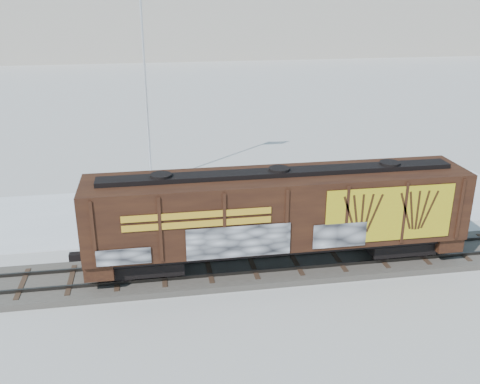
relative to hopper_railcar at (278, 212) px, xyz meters
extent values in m
plane|color=white|center=(-3.13, 0.01, -2.85)|extent=(500.00, 500.00, 0.00)
cube|color=#59544C|center=(-3.13, 0.01, -2.71)|extent=(50.00, 3.40, 0.28)
cube|color=#33302D|center=(-3.13, -0.71, -2.49)|extent=(50.00, 0.10, 0.15)
cube|color=#33302D|center=(-3.13, 0.73, -2.49)|extent=(50.00, 0.10, 0.15)
cube|color=white|center=(-3.13, 7.51, -2.83)|extent=(40.00, 8.00, 0.03)
cube|color=white|center=(-3.13, 95.01, 3.15)|extent=(360.00, 40.00, 12.00)
cube|color=black|center=(-5.76, 0.01, -1.97)|extent=(3.00, 2.00, 0.90)
cube|color=black|center=(5.76, 0.01, -1.97)|extent=(3.00, 2.00, 0.90)
cylinder|color=black|center=(-6.71, -0.77, -1.97)|extent=(0.90, 0.12, 0.90)
cube|color=black|center=(0.00, 0.01, -1.44)|extent=(16.74, 2.40, 0.25)
cube|color=#381C0F|center=(0.00, 0.01, 0.20)|extent=(16.74, 3.00, 3.04)
cube|color=black|center=(0.00, 0.01, 1.82)|extent=(15.40, 0.90, 0.20)
cube|color=gold|center=(4.52, -1.53, 0.20)|extent=(5.69, 0.03, 2.46)
cube|color=gold|center=(-3.69, -1.53, 0.55)|extent=(6.03, 0.02, 0.70)
cube|color=silver|center=(-2.01, -1.54, -0.57)|extent=(4.35, 0.03, 1.40)
cylinder|color=silver|center=(-5.54, 12.65, -2.75)|extent=(0.90, 0.90, 0.20)
cylinder|color=silver|center=(-5.54, 12.65, 3.59)|extent=(0.14, 0.14, 12.88)
imported|color=#B9BDC1|center=(-5.15, 8.22, -2.09)|extent=(4.47, 2.36, 1.45)
imported|color=silver|center=(-1.54, 8.23, -2.00)|extent=(5.11, 2.19, 1.64)
imported|color=black|center=(1.29, 7.03, -2.05)|extent=(5.74, 4.10, 1.54)
camera|label=1|loc=(-5.23, -21.13, 9.19)|focal=40.00mm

